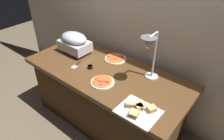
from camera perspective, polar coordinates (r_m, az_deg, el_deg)
ground_plane at (r=2.78m, az=-1.50°, el=-13.35°), size 8.00×8.00×0.00m
back_wall at (r=2.44m, az=5.94°, el=13.55°), size 4.40×0.04×2.40m
buffet_table at (r=2.51m, az=-1.63°, el=-7.34°), size 1.90×0.84×0.76m
chafing_dish at (r=2.62m, az=-10.40°, el=7.73°), size 0.39×0.25×0.27m
heat_lamp at (r=1.93m, az=10.35°, el=6.31°), size 0.15×0.29×0.52m
pizza_plate_front at (r=2.10m, az=-2.65°, el=-3.26°), size 0.24×0.24×0.03m
pizza_plate_center at (r=2.49m, az=0.99°, el=3.27°), size 0.26×0.26×0.03m
sandwich_platter at (r=1.80m, az=7.43°, el=-10.87°), size 0.35×0.28×0.06m
sauce_cup_near at (r=2.33m, az=-6.08°, el=0.89°), size 0.06×0.06×0.04m
serving_spatula at (r=2.41m, az=-9.89°, el=1.34°), size 0.08×0.17×0.01m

